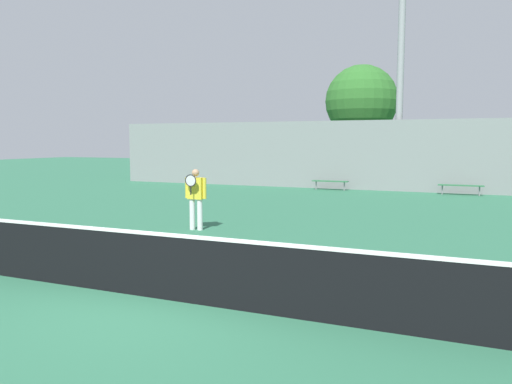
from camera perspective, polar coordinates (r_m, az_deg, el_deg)
ground_plane at (r=7.70m, az=-10.95°, el=-11.88°), size 100.00×100.00×0.00m
tennis_net at (r=7.56m, az=-11.02°, el=-8.21°), size 11.43×0.09×1.00m
tennis_player at (r=13.12m, az=-6.91°, el=-0.40°), size 0.60×0.41×1.60m
bench_courtside_far at (r=24.02m, az=8.47°, el=1.18°), size 1.72×0.40×0.44m
bench_adjacent_court at (r=23.24m, az=22.36°, el=0.65°), size 1.86×0.40×0.44m
light_pole_near_left at (r=24.56m, az=16.15°, el=12.29°), size 0.90×0.60×9.30m
back_fence at (r=24.17m, az=13.32°, el=4.09°), size 28.02×0.06×3.31m
tree_green_tall at (r=30.93m, az=11.96°, el=10.08°), size 4.29×4.29×6.85m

